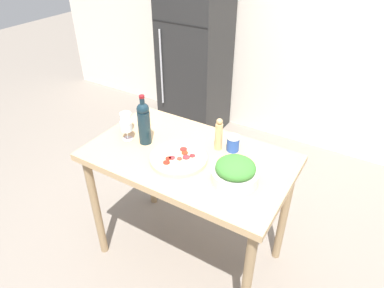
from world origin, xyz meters
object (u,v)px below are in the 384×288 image
(homemade_pizza, at_px, (179,158))
(salt_canister, at_px, (233,143))
(refrigerator, at_px, (195,55))
(pepper_mill, at_px, (219,135))
(wine_bottle, at_px, (144,122))
(wine_glass_far, at_px, (126,119))
(salad_bowl, at_px, (235,172))
(wine_glass_near, at_px, (126,127))

(homemade_pizza, distance_m, salt_canister, 0.36)
(refrigerator, xyz_separation_m, pepper_mill, (1.07, -1.50, 0.13))
(wine_bottle, relative_size, homemade_pizza, 0.96)
(wine_glass_far, relative_size, homemade_pizza, 0.38)
(pepper_mill, relative_size, salad_bowl, 0.83)
(refrigerator, bearing_deg, homemade_pizza, -62.03)
(pepper_mill, bearing_deg, salad_bowl, -45.87)
(refrigerator, relative_size, wine_glass_near, 13.70)
(refrigerator, xyz_separation_m, homemade_pizza, (0.92, -1.74, 0.04))
(pepper_mill, height_order, salt_canister, pepper_mill)
(wine_bottle, height_order, wine_glass_near, wine_bottle)
(homemade_pizza, bearing_deg, pepper_mill, 58.09)
(refrigerator, height_order, wine_glass_near, refrigerator)
(wine_glass_near, relative_size, pepper_mill, 0.60)
(wine_glass_near, bearing_deg, wine_glass_far, 132.27)
(wine_bottle, distance_m, salad_bowl, 0.68)
(refrigerator, relative_size, pepper_mill, 8.27)
(refrigerator, xyz_separation_m, wine_glass_far, (0.42, -1.63, 0.11))
(wine_glass_near, distance_m, pepper_mill, 0.61)
(salt_canister, bearing_deg, wine_bottle, -157.88)
(wine_bottle, relative_size, wine_glass_near, 2.55)
(wine_glass_near, xyz_separation_m, pepper_mill, (0.57, 0.21, 0.01))
(salad_bowl, bearing_deg, wine_bottle, 175.68)
(salad_bowl, bearing_deg, wine_glass_far, 173.13)
(wine_glass_near, xyz_separation_m, salad_bowl, (0.79, -0.02, -0.03))
(wine_glass_near, bearing_deg, homemade_pizza, -3.26)
(refrigerator, bearing_deg, wine_glass_far, -75.39)
(wine_glass_far, bearing_deg, salad_bowl, -6.87)
(wine_glass_far, xyz_separation_m, pepper_mill, (0.65, 0.13, 0.01))
(wine_glass_far, bearing_deg, salt_canister, 12.32)
(refrigerator, bearing_deg, salad_bowl, -53.22)
(salt_canister, bearing_deg, salad_bowl, -62.15)
(refrigerator, relative_size, homemade_pizza, 5.15)
(pepper_mill, height_order, salad_bowl, pepper_mill)
(homemade_pizza, relative_size, salt_canister, 3.40)
(wine_glass_far, relative_size, salt_canister, 1.28)
(wine_glass_near, bearing_deg, salad_bowl, -1.45)
(refrigerator, xyz_separation_m, salt_canister, (1.16, -1.47, 0.07))
(refrigerator, relative_size, salad_bowl, 6.83)
(homemade_pizza, bearing_deg, salt_canister, 49.02)
(salad_bowl, distance_m, homemade_pizza, 0.38)
(homemade_pizza, bearing_deg, wine_bottle, 169.55)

